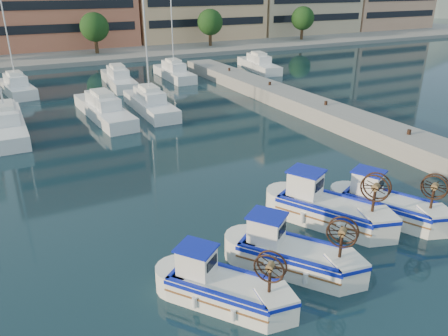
{
  "coord_description": "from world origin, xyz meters",
  "views": [
    {
      "loc": [
        -9.15,
        -11.74,
        9.93
      ],
      "look_at": [
        -0.07,
        5.88,
        1.5
      ],
      "focal_mm": 35.0,
      "sensor_mm": 36.0,
      "label": 1
    }
  ],
  "objects_px": {
    "fishing_boat_c": "(326,207)",
    "fishing_boat_d": "(387,203)",
    "fishing_boat_b": "(290,252)",
    "fishing_boat_a": "(221,286)"
  },
  "relations": [
    {
      "from": "fishing_boat_c",
      "to": "fishing_boat_d",
      "type": "distance_m",
      "value": 2.87
    },
    {
      "from": "fishing_boat_c",
      "to": "fishing_boat_d",
      "type": "height_order",
      "value": "fishing_boat_c"
    },
    {
      "from": "fishing_boat_b",
      "to": "fishing_boat_c",
      "type": "xyz_separation_m",
      "value": [
        3.41,
        2.1,
        0.08
      ]
    },
    {
      "from": "fishing_boat_a",
      "to": "fishing_boat_c",
      "type": "xyz_separation_m",
      "value": [
        6.54,
        2.6,
        0.13
      ]
    },
    {
      "from": "fishing_boat_a",
      "to": "fishing_boat_c",
      "type": "height_order",
      "value": "fishing_boat_c"
    },
    {
      "from": "fishing_boat_a",
      "to": "fishing_boat_c",
      "type": "bearing_deg",
      "value": -15.97
    },
    {
      "from": "fishing_boat_c",
      "to": "fishing_boat_d",
      "type": "xyz_separation_m",
      "value": [
        2.72,
        -0.91,
        -0.07
      ]
    },
    {
      "from": "fishing_boat_b",
      "to": "fishing_boat_a",
      "type": "bearing_deg",
      "value": 152.64
    },
    {
      "from": "fishing_boat_b",
      "to": "fishing_boat_c",
      "type": "bearing_deg",
      "value": -4.8
    },
    {
      "from": "fishing_boat_a",
      "to": "fishing_boat_b",
      "type": "bearing_deg",
      "value": -28.59
    }
  ]
}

